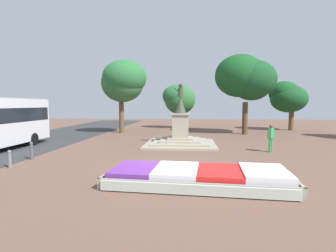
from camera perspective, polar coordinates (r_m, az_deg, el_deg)
ground_plane at (r=11.97m, az=0.68°, el=-9.68°), size 82.96×82.96×0.00m
flower_planter at (r=10.01m, az=6.82°, el=-10.96°), size 7.01×3.24×0.64m
statue_monument at (r=19.36m, az=2.73°, el=-1.89°), size 5.07×5.07×4.51m
pedestrian_with_handbag at (r=17.53m, az=21.48°, el=-2.02°), size 0.45×0.42×1.75m
kerb_bollard_mid_a at (r=14.37m, az=-31.21°, el=-6.09°), size 0.16×0.16×0.86m
kerb_bollard_mid_b at (r=15.98m, az=-27.57°, el=-4.71°), size 0.17×0.17×0.96m
park_tree_far_left at (r=33.22m, az=24.45°, el=5.82°), size 4.18×4.11×5.65m
park_tree_behind_statue at (r=27.70m, az=16.66°, el=9.77°), size 5.86×5.36×7.96m
park_tree_far_right at (r=27.83m, az=-9.67°, el=9.57°), size 4.68×4.86×7.50m
park_tree_mid_canopy at (r=32.72m, az=2.41°, el=6.07°), size 4.08×3.37×5.44m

